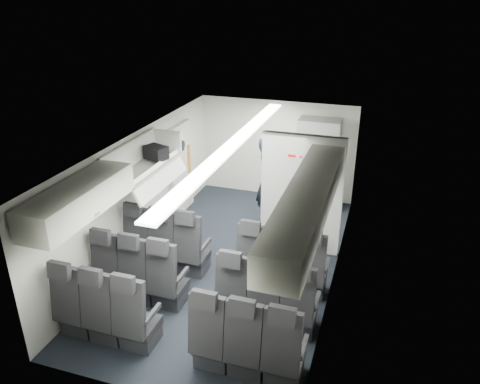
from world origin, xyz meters
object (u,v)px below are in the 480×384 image
Objects in this scene: seat_row_mid at (200,290)px; flight_attendant at (268,182)px; seat_row_rear at (173,330)px; galley_unit at (317,164)px; seat_row_front at (222,258)px; carry_on_bag at (156,152)px; boarding_door at (181,169)px.

seat_row_mid is 1.84× the size of flight_attendant.
galley_unit is at bearing 79.35° from seat_row_rear.
seat_row_front is at bearing 90.00° from seat_row_rear.
flight_attendant reaches higher than seat_row_rear.
seat_row_front is 1.84× the size of flight_attendant.
flight_attendant is (-0.75, -1.19, -0.04)m from galley_unit.
carry_on_bag is (-1.56, -1.46, 0.92)m from flight_attendant.
galley_unit is 1.02× the size of boarding_door.
boarding_door reaches higher than seat_row_front.
flight_attendant reaches higher than seat_row_mid.
seat_row_mid is at bearing 151.97° from flight_attendant.
carry_on_bag is (-1.36, 1.50, 1.42)m from seat_row_mid.
seat_row_mid is at bearing -90.00° from seat_row_front.
galley_unit is 1.41m from flight_attendant.
seat_row_mid is 3.01m from flight_attendant.
seat_row_rear is 1.84× the size of flight_attendant.
galley_unit is at bearing 77.12° from seat_row_mid.
seat_row_mid is 1.79× the size of boarding_door.
galley_unit is at bearing 67.95° from carry_on_bag.
seat_row_mid is 0.90m from seat_row_rear.
carry_on_bag is at bearing 109.01° from flight_attendant.
seat_row_rear is (0.00, -0.90, 0.00)m from seat_row_mid.
boarding_door is at bearing 118.77° from seat_row_mid.
boarding_door is at bearing 128.16° from seat_row_front.
flight_attendant is at bearing 62.22° from carry_on_bag.
carry_on_bag is at bearing 132.17° from seat_row_mid.
carry_on_bag is at bearing -79.36° from boarding_door.
flight_attendant is at bearing 86.16° from seat_row_mid.
seat_row_rear is 5.17m from galley_unit.
seat_row_front is at bearing 150.31° from flight_attendant.
seat_row_rear is 3.90m from flight_attendant.
seat_row_mid is 9.07× the size of carry_on_bag.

